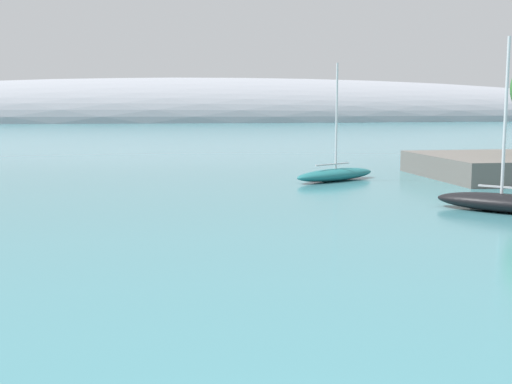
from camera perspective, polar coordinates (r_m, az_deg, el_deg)
The scene contains 3 objects.
distant_ridge at distance 223.80m, azimuth -2.86°, elevation 6.13°, with size 336.41×51.37×28.65m, color #999EA8.
sailboat_teal_near_shore at distance 49.57m, azimuth 6.87°, elevation 1.56°, with size 7.64×5.60×8.65m.
sailboat_black_mid_mooring at distance 37.32m, azimuth 20.37°, elevation -0.75°, with size 6.28×6.44×9.12m.
Camera 1 is at (-2.39, -8.14, 5.67)m, focal length 46.45 mm.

